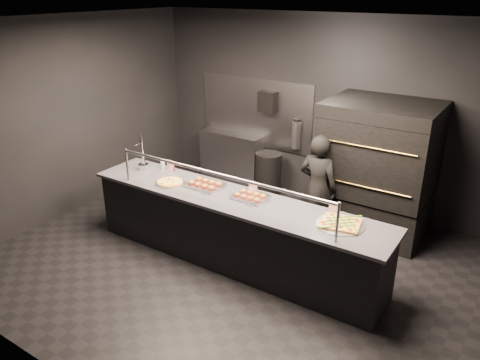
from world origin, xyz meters
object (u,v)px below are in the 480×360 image
(slider_tray_a, at_px, (205,184))
(slider_tray_b, at_px, (250,196))
(service_counter, at_px, (232,230))
(worker, at_px, (318,188))
(prep_shelf, at_px, (232,157))
(round_pizza, at_px, (170,182))
(fire_extinguisher, at_px, (296,135))
(trash_bin, at_px, (268,174))
(square_pizza, at_px, (340,223))
(towel_dispenser, at_px, (268,102))
(pizza_oven, at_px, (377,167))
(beer_tap, at_px, (143,159))

(slider_tray_a, height_order, slider_tray_b, slider_tray_a)
(service_counter, relative_size, worker, 2.66)
(prep_shelf, height_order, worker, worker)
(round_pizza, relative_size, slider_tray_b, 0.80)
(fire_extinguisher, bearing_deg, service_counter, -81.70)
(trash_bin, bearing_deg, square_pizza, -44.26)
(round_pizza, relative_size, worker, 0.26)
(fire_extinguisher, bearing_deg, towel_dispenser, -178.96)
(fire_extinguisher, distance_m, worker, 1.59)
(pizza_oven, distance_m, slider_tray_b, 2.05)
(towel_dispenser, xyz_separation_m, slider_tray_a, (0.40, -2.29, -0.60))
(round_pizza, bearing_deg, slider_tray_a, 21.82)
(prep_shelf, bearing_deg, square_pizza, -36.88)
(pizza_oven, bearing_deg, slider_tray_a, -133.33)
(round_pizza, bearing_deg, trash_bin, 83.64)
(prep_shelf, bearing_deg, beer_tap, -90.00)
(service_counter, height_order, square_pizza, service_counter)
(slider_tray_b, bearing_deg, worker, 68.18)
(round_pizza, height_order, worker, worker)
(service_counter, bearing_deg, slider_tray_b, 29.56)
(service_counter, xyz_separation_m, worker, (0.62, 1.18, 0.31))
(round_pizza, relative_size, square_pizza, 0.74)
(beer_tap, height_order, trash_bin, beer_tap)
(fire_extinguisher, distance_m, slider_tray_b, 2.36)
(towel_dispenser, bearing_deg, fire_extinguisher, 1.04)
(pizza_oven, height_order, trash_bin, pizza_oven)
(fire_extinguisher, bearing_deg, trash_bin, -141.71)
(service_counter, distance_m, pizza_oven, 2.30)
(service_counter, bearing_deg, trash_bin, 108.38)
(towel_dispenser, relative_size, square_pizza, 0.65)
(service_counter, height_order, prep_shelf, service_counter)
(fire_extinguisher, relative_size, beer_tap, 0.87)
(prep_shelf, bearing_deg, round_pizza, -74.85)
(towel_dispenser, xyz_separation_m, worker, (1.52, -1.21, -0.78))
(prep_shelf, relative_size, beer_tap, 2.07)
(round_pizza, distance_m, square_pizza, 2.35)
(square_pizza, bearing_deg, fire_extinguisher, 126.90)
(slider_tray_b, bearing_deg, prep_shelf, 129.08)
(fire_extinguisher, xyz_separation_m, square_pizza, (1.75, -2.33, -0.12))
(fire_extinguisher, relative_size, worker, 0.33)
(pizza_oven, xyz_separation_m, towel_dispenser, (-2.10, 0.49, 0.58))
(square_pizza, bearing_deg, trash_bin, 135.74)
(fire_extinguisher, xyz_separation_m, slider_tray_a, (-0.15, -2.30, -0.11))
(service_counter, height_order, slider_tray_b, service_counter)
(service_counter, bearing_deg, towel_dispenser, 110.63)
(beer_tap, xyz_separation_m, round_pizza, (0.65, -0.17, -0.15))
(trash_bin, bearing_deg, slider_tray_a, -84.17)
(slider_tray_a, bearing_deg, round_pizza, -158.18)
(service_counter, relative_size, slider_tray_b, 8.18)
(service_counter, xyz_separation_m, square_pizza, (1.40, 0.07, 0.47))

